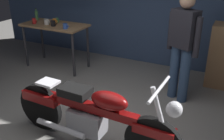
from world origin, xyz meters
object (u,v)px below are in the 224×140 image
person_standing (183,44)px  mug_green_speckled (57,20)px  mug_white_ceramic (47,22)px  mug_black_matte (53,23)px  mug_red_diner (34,21)px  mug_blue_enamel (65,26)px  motorcycle (91,115)px  bottle (36,15)px  mug_orange_travel (55,22)px

person_standing → mug_green_speckled: 2.63m
mug_white_ceramic → mug_black_matte: bearing=-11.9°
person_standing → mug_red_diner: 2.94m
mug_blue_enamel → mug_green_speckled: bearing=143.7°
mug_green_speckled → mug_black_matte: mug_black_matte is taller
person_standing → mug_white_ceramic: bearing=23.3°
motorcycle → mug_green_speckled: size_ratio=19.31×
bottle → person_standing: bearing=-6.9°
mug_orange_travel → bottle: size_ratio=0.47×
motorcycle → bottle: bearing=142.9°
motorcycle → bottle: bottle is taller
mug_red_diner → person_standing: bearing=-1.4°
mug_white_ceramic → mug_orange_travel: size_ratio=1.10×
mug_white_ceramic → mug_black_matte: size_ratio=1.03×
mug_blue_enamel → motorcycle: bearing=-47.5°
bottle → motorcycle: bearing=-38.7°
person_standing → mug_orange_travel: bearing=21.3°
mug_green_speckled → mug_white_ceramic: (-0.06, -0.23, 0.01)m
mug_white_ceramic → mug_orange_travel: bearing=32.7°
motorcycle → mug_green_speckled: motorcycle is taller
person_standing → mug_orange_travel: size_ratio=14.60×
mug_blue_enamel → mug_orange_travel: mug_orange_travel is taller
mug_red_diner → mug_blue_enamel: 0.79m
motorcycle → mug_blue_enamel: mug_blue_enamel is taller
person_standing → mug_white_ceramic: size_ratio=13.30×
motorcycle → person_standing: (0.64, 1.62, 0.48)m
motorcycle → mug_blue_enamel: 2.29m
person_standing → mug_green_speckled: bearing=18.3°
mug_blue_enamel → person_standing: bearing=-0.6°
person_standing → mug_red_diner: person_standing is taller
person_standing → mug_red_diner: size_ratio=14.97×
mug_white_ceramic → mug_red_diner: bearing=-167.7°
mug_black_matte → mug_orange_travel: size_ratio=1.07×
mug_red_diner → mug_white_ceramic: size_ratio=0.89×
mug_red_diner → mug_white_ceramic: 0.27m
mug_orange_travel → motorcycle: bearing=-44.0°
mug_green_speckled → mug_orange_travel: mug_orange_travel is taller
mug_red_diner → bottle: 0.37m
mug_green_speckled → motorcycle: bearing=-45.2°
mug_blue_enamel → mug_orange_travel: size_ratio=1.04×
person_standing → mug_red_diner: (-2.94, 0.07, 0.03)m
motorcycle → mug_orange_travel: (-1.90, 1.84, 0.51)m
mug_red_diner → mug_blue_enamel: bearing=-3.7°
person_standing → mug_blue_enamel: size_ratio=14.03×
mug_black_matte → bottle: 0.72m
mug_black_matte → mug_orange_travel: 0.14m
mug_blue_enamel → mug_white_ceramic: (-0.52, 0.11, 0.00)m
mug_green_speckled → mug_blue_enamel: size_ratio=0.95×
mug_green_speckled → mug_orange_travel: (0.07, -0.15, 0.01)m
mug_green_speckled → mug_blue_enamel: mug_blue_enamel is taller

